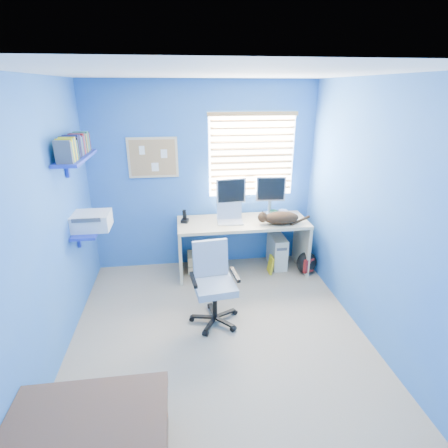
{
  "coord_description": "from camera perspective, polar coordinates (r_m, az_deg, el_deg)",
  "views": [
    {
      "loc": [
        -0.34,
        -3.0,
        2.39
      ],
      "look_at": [
        0.15,
        0.65,
        0.95
      ],
      "focal_mm": 28.0,
      "sensor_mm": 36.0,
      "label": 1
    }
  ],
  "objects": [
    {
      "name": "floor",
      "position": [
        3.85,
        -0.96,
        -17.0
      ],
      "size": [
        3.0,
        3.2,
        0.0
      ],
      "primitive_type": "cube",
      "color": "tan",
      "rests_on": "ground"
    },
    {
      "name": "ceiling",
      "position": [
        3.02,
        -1.27,
        23.42
      ],
      "size": [
        3.0,
        3.2,
        0.0
      ],
      "primitive_type": "cube",
      "color": "white",
      "rests_on": "wall_back"
    },
    {
      "name": "wall_back",
      "position": [
        4.75,
        -3.35,
        7.44
      ],
      "size": [
        3.0,
        0.01,
        2.5
      ],
      "primitive_type": "cube",
      "color": "#3E7BC2",
      "rests_on": "ground"
    },
    {
      "name": "wall_front",
      "position": [
        1.84,
        4.97,
        -17.08
      ],
      "size": [
        3.0,
        0.01,
        2.5
      ],
      "primitive_type": "cube",
      "color": "#3E7BC2",
      "rests_on": "ground"
    },
    {
      "name": "wall_left",
      "position": [
        3.41,
        -26.98,
        -0.6
      ],
      "size": [
        0.01,
        3.2,
        2.5
      ],
      "primitive_type": "cube",
      "color": "#3E7BC2",
      "rests_on": "ground"
    },
    {
      "name": "wall_right",
      "position": [
        3.7,
        22.64,
        1.71
      ],
      "size": [
        0.01,
        3.2,
        2.5
      ],
      "primitive_type": "cube",
      "color": "#3E7BC2",
      "rests_on": "ground"
    },
    {
      "name": "desk",
      "position": [
        4.78,
        3.0,
        -3.66
      ],
      "size": [
        1.73,
        0.65,
        0.74
      ],
      "primitive_type": "cube",
      "color": "#CCB689",
      "rests_on": "floor"
    },
    {
      "name": "laptop",
      "position": [
        4.55,
        1.02,
        1.55
      ],
      "size": [
        0.34,
        0.28,
        0.22
      ],
      "primitive_type": "cube",
      "rotation": [
        0.0,
        0.0,
        -0.05
      ],
      "color": "silver",
      "rests_on": "desk"
    },
    {
      "name": "monitor_left",
      "position": [
        4.72,
        1.12,
        4.33
      ],
      "size": [
        0.41,
        0.17,
        0.54
      ],
      "primitive_type": "cube",
      "rotation": [
        0.0,
        0.0,
        0.12
      ],
      "color": "silver",
      "rests_on": "desk"
    },
    {
      "name": "monitor_right",
      "position": [
        4.85,
        7.53,
        4.64
      ],
      "size": [
        0.41,
        0.16,
        0.54
      ],
      "primitive_type": "cube",
      "rotation": [
        0.0,
        0.0,
        -0.1
      ],
      "color": "silver",
      "rests_on": "desk"
    },
    {
      "name": "phone",
      "position": [
        4.6,
        -6.44,
        1.3
      ],
      "size": [
        0.11,
        0.13,
        0.17
      ],
      "primitive_type": "cube",
      "rotation": [
        0.0,
        0.0,
        -0.25
      ],
      "color": "black",
      "rests_on": "desk"
    },
    {
      "name": "mug",
      "position": [
        4.8,
        8.08,
        1.65
      ],
      "size": [
        0.1,
        0.09,
        0.1
      ],
      "primitive_type": "imported",
      "color": "#24684E",
      "rests_on": "desk"
    },
    {
      "name": "cd_spindle",
      "position": [
        4.91,
        9.59,
        1.84
      ],
      "size": [
        0.13,
        0.13,
        0.07
      ],
      "primitive_type": "cylinder",
      "color": "silver",
      "rests_on": "desk"
    },
    {
      "name": "cat",
      "position": [
        4.57,
        9.33,
        0.99
      ],
      "size": [
        0.48,
        0.28,
        0.16
      ],
      "primitive_type": "ellipsoid",
      "rotation": [
        0.0,
        0.0,
        -0.09
      ],
      "color": "black",
      "rests_on": "desk"
    },
    {
      "name": "tower_pc",
      "position": [
        5.04,
        8.64,
        -4.37
      ],
      "size": [
        0.2,
        0.44,
        0.45
      ],
      "primitive_type": "cube",
      "rotation": [
        0.0,
        0.0,
        0.01
      ],
      "color": "beige",
      "rests_on": "floor"
    },
    {
      "name": "drawer_boxes",
      "position": [
        4.88,
        -3.86,
        -6.2
      ],
      "size": [
        0.35,
        0.28,
        0.27
      ],
      "primitive_type": "cube",
      "color": "tan",
      "rests_on": "floor"
    },
    {
      "name": "yellow_book",
      "position": [
        4.88,
        7.62,
        -6.6
      ],
      "size": [
        0.03,
        0.17,
        0.24
      ],
      "primitive_type": "cube",
      "color": "yellow",
      "rests_on": "floor"
    },
    {
      "name": "backpack",
      "position": [
        4.93,
        13.31,
        -6.17
      ],
      "size": [
        0.33,
        0.29,
        0.32
      ],
      "primitive_type": "ellipsoid",
      "rotation": [
        0.0,
        0.0,
        0.38
      ],
      "color": "black",
      "rests_on": "floor"
    },
    {
      "name": "office_chair",
      "position": [
        3.83,
        -1.67,
        -11.26
      ],
      "size": [
        0.57,
        0.57,
        0.88
      ],
      "color": "black",
      "rests_on": "floor"
    },
    {
      "name": "window_blinds",
      "position": [
        4.75,
        4.58,
        11.1
      ],
      "size": [
        1.15,
        0.05,
        1.1
      ],
      "color": "white",
      "rests_on": "ground"
    },
    {
      "name": "corkboard",
      "position": [
        4.67,
        -11.53,
        10.56
      ],
      "size": [
        0.64,
        0.02,
        0.52
      ],
      "color": "#CCB689",
      "rests_on": "ground"
    },
    {
      "name": "wall_shelves",
      "position": [
        4.0,
        -22.19,
        5.93
      ],
      "size": [
        0.42,
        0.9,
        1.05
      ],
      "color": "#1D31AF",
      "rests_on": "ground"
    }
  ]
}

